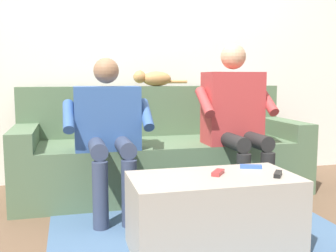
# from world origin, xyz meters

# --- Properties ---
(ground_plane) EXTENTS (8.00, 8.00, 0.00)m
(ground_plane) POSITION_xyz_m (0.00, 0.60, 0.00)
(ground_plane) COLOR brown
(back_wall) EXTENTS (4.39, 0.06, 2.54)m
(back_wall) POSITION_xyz_m (0.00, -0.62, 1.27)
(back_wall) COLOR silver
(back_wall) RESTS_ON ground
(couch) EXTENTS (2.34, 0.82, 0.87)m
(couch) POSITION_xyz_m (0.00, -0.13, 0.29)
(couch) COLOR #516B4C
(couch) RESTS_ON ground
(coffee_table) EXTENTS (0.90, 0.47, 0.41)m
(coffee_table) POSITION_xyz_m (0.00, 1.08, 0.21)
(coffee_table) COLOR #A89E8E
(coffee_table) RESTS_ON ground
(person_left_seated) EXTENTS (0.59, 0.60, 1.20)m
(person_left_seated) POSITION_xyz_m (-0.48, 0.26, 0.67)
(person_left_seated) COLOR #B23838
(person_left_seated) RESTS_ON ground
(person_right_seated) EXTENTS (0.61, 0.59, 1.08)m
(person_right_seated) POSITION_xyz_m (0.48, 0.29, 0.61)
(person_right_seated) COLOR #335693
(person_right_seated) RESTS_ON ground
(cat_on_backrest) EXTENTS (0.49, 0.14, 0.14)m
(cat_on_backrest) POSITION_xyz_m (0.01, -0.41, 0.94)
(cat_on_backrest) COLOR #B7844C
(cat_on_backrest) RESTS_ON couch
(remote_red) EXTENTS (0.10, 0.12, 0.02)m
(remote_red) POSITION_xyz_m (-0.03, 1.06, 0.43)
(remote_red) COLOR #B73333
(remote_red) RESTS_ON coffee_table
(remote_blue) EXTENTS (0.13, 0.07, 0.02)m
(remote_blue) POSITION_xyz_m (-0.27, 0.97, 0.43)
(remote_blue) COLOR #3860B7
(remote_blue) RESTS_ON coffee_table
(remote_black) EXTENTS (0.09, 0.11, 0.02)m
(remote_black) POSITION_xyz_m (-0.33, 1.17, 0.43)
(remote_black) COLOR black
(remote_black) RESTS_ON coffee_table
(floor_rug) EXTENTS (1.78, 1.77, 0.01)m
(floor_rug) POSITION_xyz_m (0.00, 0.93, 0.00)
(floor_rug) COLOR #426084
(floor_rug) RESTS_ON ground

